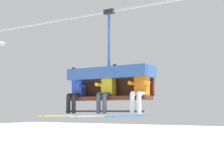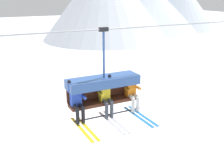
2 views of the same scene
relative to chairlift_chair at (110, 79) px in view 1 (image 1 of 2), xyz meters
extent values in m
cube|color=#512819|center=(0.00, -0.07, -0.51)|extent=(2.29, 0.48, 0.10)
cube|color=#512819|center=(0.00, 0.21, -0.24)|extent=(2.29, 0.08, 0.45)
cube|color=#335699|center=(0.00, -0.01, 0.14)|extent=(2.33, 0.68, 0.30)
cylinder|color=black|center=(0.00, -0.39, -0.84)|extent=(2.29, 0.04, 0.04)
cylinder|color=#335699|center=(0.00, -0.07, 1.00)|extent=(0.07, 0.07, 1.43)
cube|color=black|center=(0.00, -0.07, 1.77)|extent=(0.28, 0.12, 0.12)
cube|color=#2847B7|center=(-0.95, -0.09, -0.20)|extent=(0.32, 0.22, 0.52)
sphere|color=black|center=(-0.95, -0.09, 0.16)|extent=(0.22, 0.22, 0.22)
ellipsoid|color=black|center=(-0.95, -0.19, 0.16)|extent=(0.17, 0.04, 0.08)
cylinder|color=black|center=(-1.04, -0.26, -0.42)|extent=(0.11, 0.34, 0.11)
cylinder|color=black|center=(-0.87, -0.26, -0.42)|extent=(0.11, 0.34, 0.11)
cylinder|color=black|center=(-1.04, -0.43, -0.66)|extent=(0.11, 0.11, 0.48)
cylinder|color=black|center=(-0.87, -0.43, -0.66)|extent=(0.11, 0.11, 0.48)
cube|color=gold|center=(-1.04, -0.73, -0.95)|extent=(0.09, 1.70, 0.02)
cube|color=gold|center=(-0.87, -0.73, -0.95)|extent=(0.09, 1.70, 0.02)
cylinder|color=#2847B7|center=(-1.14, -0.09, 0.15)|extent=(0.09, 0.09, 0.30)
sphere|color=black|center=(-1.14, -0.09, 0.32)|extent=(0.11, 0.11, 0.11)
cylinder|color=#2847B7|center=(-0.77, -0.24, -0.16)|extent=(0.09, 0.30, 0.09)
cube|color=yellow|center=(0.00, -0.09, -0.20)|extent=(0.32, 0.22, 0.52)
sphere|color=#284C93|center=(0.00, -0.09, 0.16)|extent=(0.22, 0.22, 0.22)
ellipsoid|color=black|center=(0.00, -0.19, 0.16)|extent=(0.17, 0.04, 0.08)
cylinder|color=#3D424C|center=(-0.09, -0.26, -0.42)|extent=(0.11, 0.34, 0.11)
cylinder|color=#3D424C|center=(0.09, -0.26, -0.42)|extent=(0.11, 0.34, 0.11)
cylinder|color=#3D424C|center=(-0.09, -0.43, -0.66)|extent=(0.11, 0.11, 0.48)
cylinder|color=#3D424C|center=(0.09, -0.43, -0.66)|extent=(0.11, 0.11, 0.48)
cube|color=#B2B2BC|center=(-0.09, -0.73, -0.95)|extent=(0.09, 1.70, 0.02)
cube|color=#B2B2BC|center=(0.09, -0.73, -0.95)|extent=(0.09, 1.70, 0.02)
cylinder|color=yellow|center=(-0.19, -0.24, -0.16)|extent=(0.09, 0.30, 0.09)
cylinder|color=yellow|center=(0.19, -0.09, 0.15)|extent=(0.09, 0.09, 0.30)
sphere|color=black|center=(0.19, -0.09, 0.32)|extent=(0.11, 0.11, 0.11)
cube|color=orange|center=(0.95, -0.09, -0.20)|extent=(0.32, 0.22, 0.52)
sphere|color=#284C93|center=(0.95, -0.09, 0.16)|extent=(0.22, 0.22, 0.22)
ellipsoid|color=black|center=(0.95, -0.19, 0.16)|extent=(0.17, 0.04, 0.08)
cylinder|color=silver|center=(0.87, -0.26, -0.42)|extent=(0.11, 0.34, 0.11)
cylinder|color=silver|center=(1.04, -0.26, -0.42)|extent=(0.11, 0.34, 0.11)
cylinder|color=silver|center=(0.87, -0.43, -0.66)|extent=(0.11, 0.11, 0.48)
cylinder|color=silver|center=(1.04, -0.43, -0.66)|extent=(0.11, 0.11, 0.48)
cube|color=#1E6BB2|center=(0.87, -0.73, -0.95)|extent=(0.09, 1.70, 0.02)
cube|color=#1E6BB2|center=(1.04, -0.73, -0.95)|extent=(0.09, 1.70, 0.02)
cylinder|color=orange|center=(0.77, -0.24, -0.16)|extent=(0.09, 0.30, 0.09)
cylinder|color=orange|center=(1.14, -0.24, -0.16)|extent=(0.09, 0.30, 0.09)
camera|label=1|loc=(4.62, -7.61, -0.82)|focal=55.00mm
camera|label=2|loc=(-3.56, -7.62, 2.81)|focal=45.00mm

